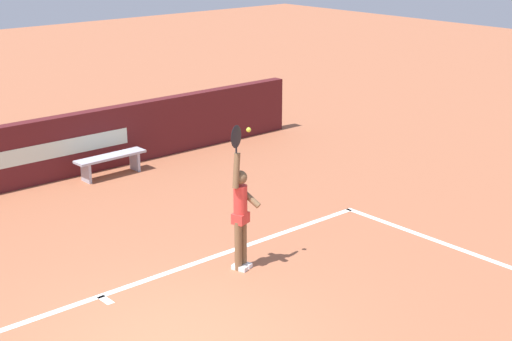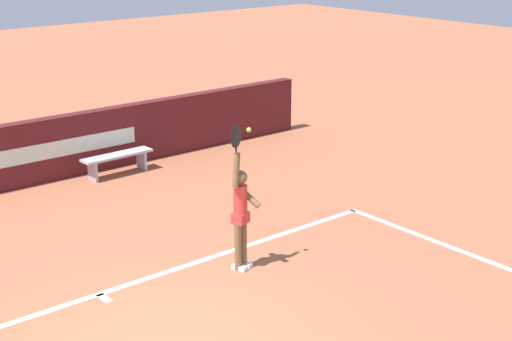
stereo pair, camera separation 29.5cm
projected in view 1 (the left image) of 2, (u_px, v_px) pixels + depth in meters
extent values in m
cube|color=white|center=(100.00, 296.00, 10.79)|extent=(10.43, 0.12, 0.00)
cube|color=white|center=(482.00, 257.00, 12.05)|extent=(0.12, 5.70, 0.00)
cube|color=white|center=(106.00, 300.00, 10.68)|extent=(0.12, 0.30, 0.00)
cube|color=silver|center=(18.00, 157.00, 14.91)|extent=(4.96, 0.01, 0.34)
cylinder|color=brown|center=(243.00, 243.00, 11.61)|extent=(0.11, 0.11, 0.78)
cylinder|color=brown|center=(238.00, 246.00, 11.50)|extent=(0.11, 0.11, 0.78)
cube|color=white|center=(244.00, 265.00, 11.71)|extent=(0.17, 0.26, 0.07)
cube|color=white|center=(240.00, 268.00, 11.60)|extent=(0.17, 0.26, 0.07)
cylinder|color=red|center=(240.00, 203.00, 11.35)|extent=(0.21, 0.21, 0.55)
cube|color=red|center=(241.00, 218.00, 11.42)|extent=(0.28, 0.26, 0.16)
sphere|color=brown|center=(240.00, 177.00, 11.22)|extent=(0.21, 0.21, 0.21)
cylinder|color=brown|center=(236.00, 171.00, 11.10)|extent=(0.17, 0.13, 0.53)
cylinder|color=brown|center=(247.00, 196.00, 11.37)|extent=(0.23, 0.45, 0.33)
ellipsoid|color=black|center=(236.00, 137.00, 10.94)|extent=(0.29, 0.12, 0.35)
cylinder|color=black|center=(236.00, 149.00, 11.00)|extent=(0.03, 0.03, 0.18)
sphere|color=#D1E037|center=(249.00, 130.00, 11.09)|extent=(0.07, 0.07, 0.07)
cube|color=#ACAFBE|center=(110.00, 156.00, 15.78)|extent=(1.56, 0.40, 0.05)
cube|color=#ACAFBE|center=(86.00, 172.00, 15.47)|extent=(0.07, 0.32, 0.42)
cube|color=#ACAFBE|center=(135.00, 161.00, 16.23)|extent=(0.07, 0.32, 0.42)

